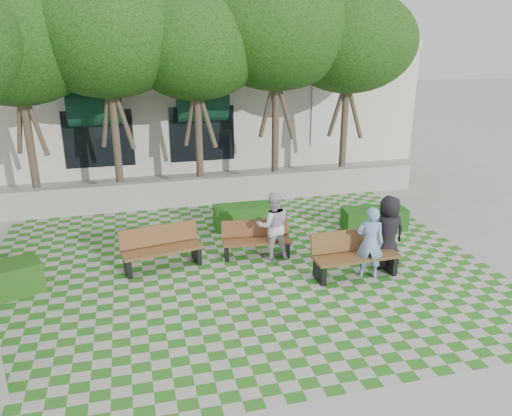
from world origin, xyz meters
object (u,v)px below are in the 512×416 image
object	(u,v)px
bench_east	(354,255)
hedge_midright	(247,216)
person_blue	(370,243)
bench_mid	(256,240)
hedge_east	(374,219)
bench_west	(161,248)
person_dark	(388,232)
person_white	(273,225)

from	to	relation	value
bench_east	hedge_midright	world-z (taller)	bench_east
person_blue	bench_mid	bearing A→B (deg)	-16.57
bench_mid	hedge_east	distance (m)	3.90
bench_east	bench_mid	world-z (taller)	bench_east
bench_west	person_dark	distance (m)	5.52
hedge_midright	bench_west	bearing A→B (deg)	-142.12
hedge_east	person_blue	xyz separation A→B (m)	(-1.54, -2.71, 0.55)
bench_west	person_white	size ratio (longest dim) A/B	1.15
bench_east	person_blue	bearing A→B (deg)	-33.40
hedge_midright	person_dark	size ratio (longest dim) A/B	1.06
bench_east	person_white	world-z (taller)	person_white
hedge_midright	person_white	bearing A→B (deg)	-86.38
hedge_east	person_white	bearing A→B (deg)	-161.92
bench_west	hedge_midright	distance (m)	3.36
hedge_midright	person_dark	world-z (taller)	person_dark
hedge_east	bench_mid	bearing A→B (deg)	-166.65
bench_west	person_white	xyz separation A→B (m)	(2.79, -0.16, 0.39)
hedge_midright	person_white	world-z (taller)	person_white
bench_west	bench_east	bearing A→B (deg)	-30.46
hedge_midright	person_blue	world-z (taller)	person_blue
bench_mid	hedge_midright	bearing A→B (deg)	89.66
hedge_east	bench_west	bearing A→B (deg)	-171.28
bench_east	bench_west	bearing A→B (deg)	158.47
person_dark	person_white	world-z (taller)	person_dark
hedge_east	hedge_midright	xyz separation A→B (m)	(-3.55, 1.11, 0.02)
person_blue	person_white	size ratio (longest dim) A/B	1.00
person_white	hedge_east	bearing A→B (deg)	-156.07
bench_mid	bench_west	bearing A→B (deg)	-172.26
hedge_east	person_white	xyz separation A→B (m)	(-3.41, -1.11, 0.56)
bench_east	person_dark	world-z (taller)	person_dark
bench_east	person_dark	distance (m)	1.06
person_dark	person_white	distance (m)	2.81
hedge_midright	person_blue	xyz separation A→B (m)	(2.01, -3.82, 0.54)
bench_west	person_white	bearing A→B (deg)	-13.93
bench_west	person_blue	xyz separation A→B (m)	(4.66, -1.76, 0.38)
bench_east	person_dark	size ratio (longest dim) A/B	1.13
hedge_midright	person_dark	distance (m)	4.38
bench_mid	hedge_east	size ratio (longest dim) A/B	0.98
bench_mid	person_dark	xyz separation A→B (m)	(2.93, -1.40, 0.46)
bench_east	bench_mid	bearing A→B (deg)	138.71
hedge_east	hedge_midright	world-z (taller)	hedge_midright
bench_mid	hedge_midright	distance (m)	2.03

